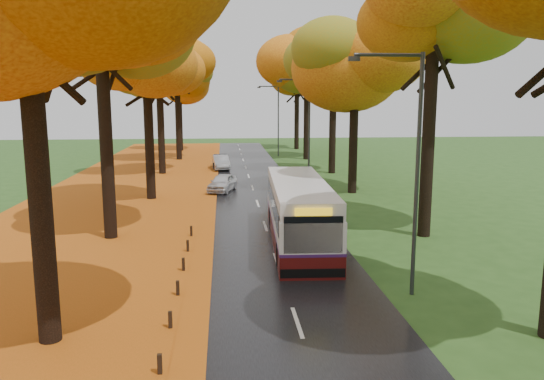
{
  "coord_description": "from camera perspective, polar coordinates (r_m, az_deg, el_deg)",
  "views": [
    {
      "loc": [
        -2.09,
        -8.61,
        6.56
      ],
      "look_at": [
        0.0,
        14.16,
        2.6
      ],
      "focal_mm": 35.0,
      "sensor_mm": 36.0,
      "label": 1
    }
  ],
  "objects": [
    {
      "name": "streetlamp_far",
      "position": [
        60.94,
        0.44,
        8.09
      ],
      "size": [
        2.45,
        0.18,
        8.0
      ],
      "color": "#333538",
      "rests_on": "ground"
    },
    {
      "name": "car_white",
      "position": [
        37.77,
        -5.35,
        0.79
      ],
      "size": [
        2.44,
        3.9,
        1.24
      ],
      "primitive_type": "imported",
      "rotation": [
        0.0,
        0.0,
        -0.29
      ],
      "color": "silver",
      "rests_on": "road"
    },
    {
      "name": "bollard_row",
      "position": [
        14.82,
        -11.39,
        -15.54
      ],
      "size": [
        0.11,
        23.51,
        0.52
      ],
      "color": "black",
      "rests_on": "ground"
    },
    {
      "name": "car_silver",
      "position": [
        49.64,
        -5.52,
        2.99
      ],
      "size": [
        1.78,
        4.09,
        1.31
      ],
      "primitive_type": "imported",
      "rotation": [
        0.0,
        0.0,
        0.1
      ],
      "color": "#999CA1",
      "rests_on": "road"
    },
    {
      "name": "leaf_drift",
      "position": [
        34.25,
        -6.76,
        -1.21
      ],
      "size": [
        0.9,
        90.0,
        0.01
      ],
      "primitive_type": "cube",
      "color": "#BC5313",
      "rests_on": "road"
    },
    {
      "name": "streetlamp_near",
      "position": [
        17.78,
        14.67,
        3.54
      ],
      "size": [
        2.45,
        0.18,
        8.0
      ],
      "color": "#333538",
      "rests_on": "ground"
    },
    {
      "name": "leaf_verge",
      "position": [
        34.94,
        -16.56,
        -1.39
      ],
      "size": [
        12.0,
        90.0,
        0.02
      ],
      "primitive_type": "cube",
      "color": "#90470D",
      "rests_on": "ground"
    },
    {
      "name": "streetlamp_mid",
      "position": [
        39.13,
        3.66,
        7.1
      ],
      "size": [
        2.45,
        0.18,
        8.0
      ],
      "color": "#333538",
      "rests_on": "ground"
    },
    {
      "name": "centre_line",
      "position": [
        34.3,
        -1.66,
        -1.13
      ],
      "size": [
        0.12,
        90.0,
        0.01
      ],
      "primitive_type": "cube",
      "color": "silver",
      "rests_on": "road"
    },
    {
      "name": "trees_right",
      "position": [
        36.86,
        9.67,
        14.56
      ],
      "size": [
        9.3,
        74.2,
        13.96
      ],
      "color": "black",
      "rests_on": "ground"
    },
    {
      "name": "car_dark",
      "position": [
        50.89,
        -5.51,
        3.06
      ],
      "size": [
        1.67,
        3.94,
        1.13
      ],
      "primitive_type": "imported",
      "rotation": [
        0.0,
        0.0,
        0.02
      ],
      "color": "black",
      "rests_on": "road"
    },
    {
      "name": "road",
      "position": [
        34.31,
        -1.66,
        -1.17
      ],
      "size": [
        6.5,
        90.0,
        0.04
      ],
      "primitive_type": "cube",
      "color": "black",
      "rests_on": "ground"
    },
    {
      "name": "trees_left",
      "position": [
        36.16,
        -13.75,
        14.27
      ],
      "size": [
        9.2,
        74.0,
        13.88
      ],
      "color": "black",
      "rests_on": "ground"
    },
    {
      "name": "bus",
      "position": [
        24.25,
        2.92,
        -2.2
      ],
      "size": [
        2.92,
        10.79,
        2.81
      ],
      "rotation": [
        0.0,
        0.0,
        -0.05
      ],
      "color": "#490C0B",
      "rests_on": "road"
    }
  ]
}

